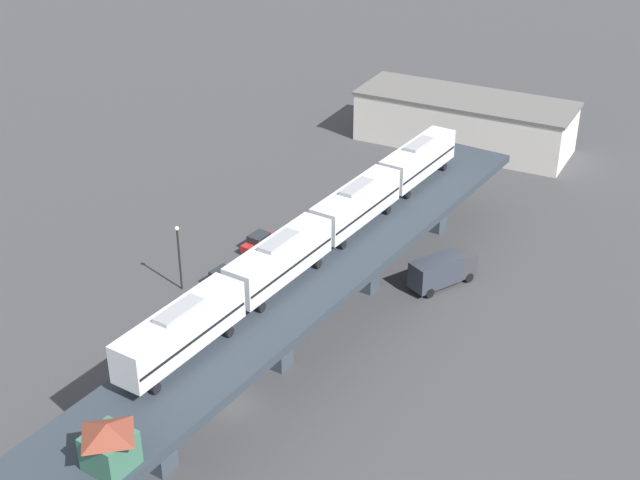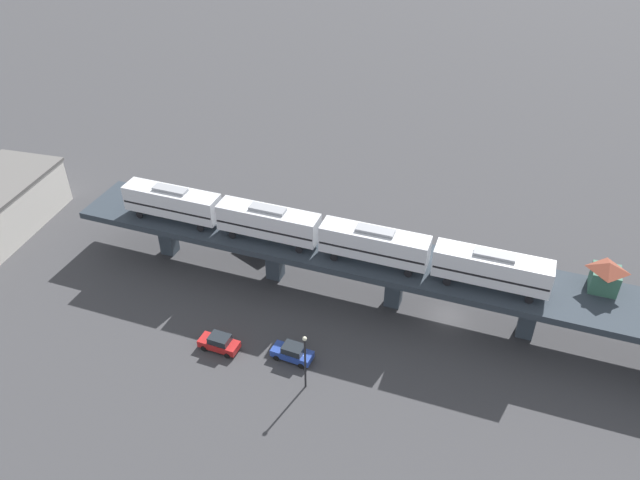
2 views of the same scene
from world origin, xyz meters
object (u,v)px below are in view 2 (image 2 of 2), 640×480
(street_car_blue, at_px, (293,352))
(street_lamp, at_px, (305,358))
(signal_hut, at_px, (606,275))
(subway_train, at_px, (320,232))
(delivery_truck, at_px, (261,232))
(street_car_red, at_px, (219,343))

(street_car_blue, distance_m, street_lamp, 5.18)
(signal_hut, xyz_separation_m, street_lamp, (-10.14, 30.38, -4.20))
(signal_hut, xyz_separation_m, street_car_blue, (-6.44, 32.13, -7.37))
(street_car_blue, relative_size, street_lamp, 0.68)
(subway_train, distance_m, signal_hut, 30.40)
(signal_hut, distance_m, street_car_blue, 33.59)
(delivery_truck, bearing_deg, street_lamp, -160.91)
(subway_train, distance_m, street_lamp, 15.24)
(street_car_red, relative_size, delivery_truck, 0.67)
(street_lamp, bearing_deg, subway_train, -1.16)
(street_car_blue, relative_size, delivery_truck, 0.67)
(signal_hut, height_order, street_car_red, signal_hut)
(subway_train, relative_size, delivery_truck, 6.92)
(signal_hut, xyz_separation_m, street_car_red, (-5.66, 40.15, -7.37))
(street_car_red, height_order, delivery_truck, delivery_truck)
(signal_hut, height_order, delivery_truck, signal_hut)
(street_car_blue, bearing_deg, delivery_truck, 17.92)
(subway_train, relative_size, street_car_red, 10.31)
(subway_train, xyz_separation_m, street_car_blue, (-10.71, 2.04, -8.11))
(delivery_truck, bearing_deg, subway_train, -138.60)
(signal_hut, height_order, street_car_blue, signal_hut)
(subway_train, xyz_separation_m, street_car_red, (-9.93, 10.06, -8.11))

